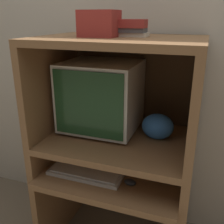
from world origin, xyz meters
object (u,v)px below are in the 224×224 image
object	(u,v)px
crt_monitor	(101,96)
snack_bag	(158,126)
keyboard	(85,173)
storage_box	(99,24)
book_stack	(133,28)
mouse	(130,182)

from	to	relation	value
crt_monitor	snack_bag	distance (m)	0.38
keyboard	snack_bag	world-z (taller)	snack_bag
keyboard	storage_box	xyz separation A→B (m)	(0.04, 0.14, 0.81)
book_stack	storage_box	world-z (taller)	storage_box
snack_bag	crt_monitor	bearing A→B (deg)	177.13
crt_monitor	book_stack	world-z (taller)	book_stack
mouse	storage_box	distance (m)	0.85
keyboard	storage_box	distance (m)	0.82
crt_monitor	storage_box	distance (m)	0.43
keyboard	mouse	world-z (taller)	mouse
crt_monitor	book_stack	xyz separation A→B (m)	(0.19, -0.04, 0.39)
crt_monitor	keyboard	size ratio (longest dim) A/B	1.02
crt_monitor	keyboard	distance (m)	0.46
mouse	book_stack	bearing A→B (deg)	107.23
crt_monitor	book_stack	distance (m)	0.44
crt_monitor	snack_bag	size ratio (longest dim) A/B	2.41
crt_monitor	snack_bag	bearing A→B (deg)	-2.87
mouse	book_stack	world-z (taller)	book_stack
storage_box	crt_monitor	bearing A→B (deg)	109.92
crt_monitor	storage_box	bearing A→B (deg)	-70.08
mouse	snack_bag	bearing A→B (deg)	67.96
crt_monitor	mouse	size ratio (longest dim) A/B	6.50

